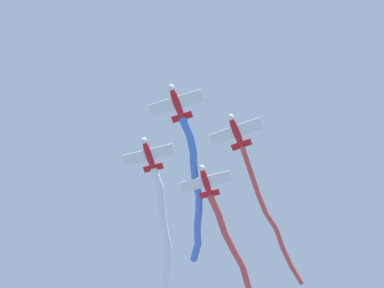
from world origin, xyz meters
name	(u,v)px	position (x,y,z in m)	size (l,w,h in m)	color
airplane_lead	(177,103)	(4.81, -2.49, 68.30)	(6.52, 4.86, 1.64)	red
smoke_trail_lead	(195,192)	(2.52, 10.01, 68.53)	(7.11, 20.98, 1.76)	#4C75DB
airplane_left_wing	(236,131)	(10.23, 3.31, 67.90)	(6.50, 4.83, 1.64)	red
smoke_trail_left_wing	(271,220)	(10.51, 17.16, 67.95)	(2.19, 23.59, 1.28)	#DB4C4C
airplane_right_wing	(149,154)	(-0.98, 2.93, 68.60)	(6.58, 4.93, 1.64)	red
smoke_trail_right_wing	(162,263)	(-5.71, 19.17, 68.44)	(12.78, 27.47, 1.58)	white
airplane_slot	(206,181)	(4.44, 8.74, 68.10)	(6.57, 4.92, 1.64)	red
smoke_trail_slot	(247,283)	(4.35, 26.21, 67.84)	(1.92, 31.12, 2.32)	#DB4C4C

